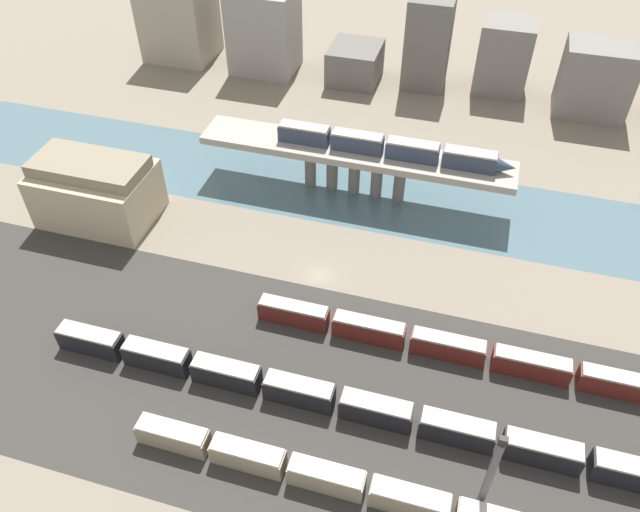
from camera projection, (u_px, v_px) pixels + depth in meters
ground_plane at (319, 275)px, 109.23m from camera, size 400.00×400.00×0.00m
railbed_yard at (274, 385)px, 92.41m from camera, size 280.00×42.00×0.01m
river_water at (354, 191)px, 126.97m from camera, size 320.00×22.89×0.01m
bridge at (355, 157)px, 121.36m from camera, size 61.51×9.04×10.02m
train_on_bridge at (392, 147)px, 117.54m from camera, size 45.28×3.05×3.52m
train_yard_near at (336, 480)px, 79.66m from camera, size 56.65×2.89×3.61m
train_yard_mid at (345, 403)px, 87.84m from camera, size 92.43×3.03×3.97m
train_yard_far at (456, 349)px, 94.98m from camera, size 64.96×2.72×3.81m
warehouse_building at (96, 190)px, 117.25m from camera, size 21.14×14.26×12.69m
signal_tower at (490, 476)px, 73.32m from camera, size 1.00×0.93×16.47m
city_block_far_left at (179, 18)px, 164.91m from camera, size 17.39×15.23×20.66m
city_block_left at (264, 30)px, 159.08m from camera, size 16.30×13.51×20.92m
city_block_center at (355, 63)px, 158.81m from camera, size 12.53×13.64×8.92m
city_block_right at (428, 43)px, 152.13m from camera, size 10.53×9.28×22.14m
city_block_far_right at (504, 56)px, 152.51m from camera, size 12.52×11.31×17.26m
city_block_tall at (596, 80)px, 144.24m from camera, size 16.14×11.61×16.63m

